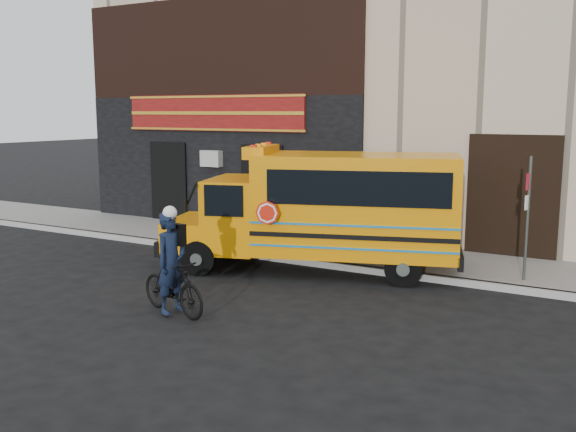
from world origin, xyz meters
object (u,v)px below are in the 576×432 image
(school_bus, at_px, (328,208))
(bicycle, at_px, (173,286))
(cyclist, at_px, (171,265))
(sign_pole, at_px, (527,215))

(school_bus, distance_m, bicycle, 4.52)
(school_bus, distance_m, cyclist, 4.48)
(bicycle, relative_size, cyclist, 0.94)
(bicycle, distance_m, cyclist, 0.40)
(sign_pole, height_order, bicycle, sign_pole)
(sign_pole, distance_m, cyclist, 7.42)
(cyclist, bearing_deg, school_bus, -8.68)
(school_bus, relative_size, bicycle, 4.09)
(sign_pole, xyz_separation_m, bicycle, (-5.30, -5.14, -1.02))
(sign_pole, relative_size, cyclist, 1.49)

